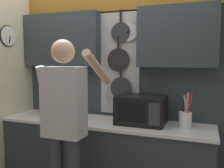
# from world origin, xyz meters

# --- Properties ---
(base_cabinet_counter) EXTENTS (2.38, 0.59, 0.89)m
(base_cabinet_counter) POSITION_xyz_m (0.00, -0.00, 0.44)
(base_cabinet_counter) COLOR #2D383D
(base_cabinet_counter) RESTS_ON ground_plane
(back_wall_unit) EXTENTS (2.95, 0.20, 2.51)m
(back_wall_unit) POSITION_xyz_m (-0.01, 0.26, 1.52)
(back_wall_unit) COLOR #2D383D
(back_wall_unit) RESTS_ON ground_plane
(microwave) EXTENTS (0.51, 0.39, 0.30)m
(microwave) POSITION_xyz_m (0.42, 0.05, 1.04)
(microwave) COLOR black
(microwave) RESTS_ON base_cabinet_counter
(knife_block) EXTENTS (0.13, 0.16, 0.26)m
(knife_block) POSITION_xyz_m (-0.80, 0.05, 0.98)
(knife_block) COLOR brown
(knife_block) RESTS_ON base_cabinet_counter
(utensil_crock) EXTENTS (0.13, 0.13, 0.36)m
(utensil_crock) POSITION_xyz_m (0.88, 0.05, 0.98)
(utensil_crock) COLOR white
(utensil_crock) RESTS_ON base_cabinet_counter
(person) EXTENTS (0.54, 0.63, 1.76)m
(person) POSITION_xyz_m (-0.16, -0.57, 1.05)
(person) COLOR #383842
(person) RESTS_ON ground_plane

